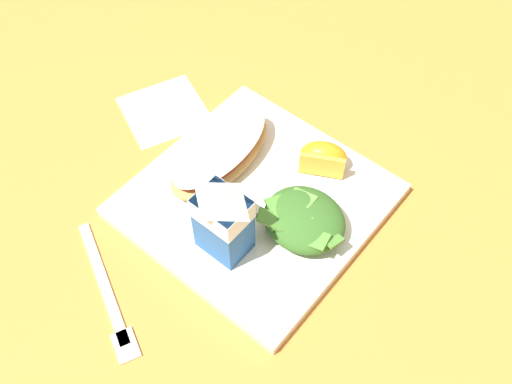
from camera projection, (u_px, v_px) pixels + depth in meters
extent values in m
plane|color=#C67A33|center=(256.00, 204.00, 0.73)|extent=(3.00, 3.00, 0.00)
cube|color=white|center=(256.00, 200.00, 0.72)|extent=(0.28, 0.28, 0.02)
ellipsoid|color=tan|center=(220.00, 154.00, 0.74)|extent=(0.09, 0.17, 0.03)
ellipsoid|color=#B22D19|center=(220.00, 149.00, 0.73)|extent=(0.08, 0.16, 0.01)
ellipsoid|color=beige|center=(220.00, 145.00, 0.72)|extent=(0.08, 0.17, 0.01)
ellipsoid|color=#336023|center=(306.00, 218.00, 0.67)|extent=(0.10, 0.09, 0.04)
cube|color=#4C8433|center=(271.00, 219.00, 0.65)|extent=(0.04, 0.03, 0.02)
cube|color=#4C8433|center=(315.00, 239.00, 0.64)|extent=(0.04, 0.03, 0.01)
cube|color=#4C8433|center=(328.00, 236.00, 0.65)|extent=(0.04, 0.03, 0.01)
cube|color=#5B8E3D|center=(302.00, 211.00, 0.66)|extent=(0.04, 0.03, 0.01)
cube|color=#3D7028|center=(270.00, 220.00, 0.66)|extent=(0.04, 0.03, 0.01)
cube|color=#5B8E3D|center=(302.00, 198.00, 0.67)|extent=(0.03, 0.02, 0.01)
cube|color=#4C8433|center=(278.00, 208.00, 0.67)|extent=(0.04, 0.03, 0.01)
cube|color=#23569E|center=(223.00, 224.00, 0.64)|extent=(0.06, 0.04, 0.09)
cube|color=white|center=(222.00, 209.00, 0.61)|extent=(0.06, 0.04, 0.03)
pyramid|color=white|center=(221.00, 196.00, 0.59)|extent=(0.06, 0.04, 0.02)
ellipsoid|color=orange|center=(323.00, 156.00, 0.73)|extent=(0.07, 0.06, 0.04)
cube|color=gold|center=(322.00, 166.00, 0.72)|extent=(0.05, 0.03, 0.03)
cube|color=white|center=(165.00, 110.00, 0.82)|extent=(0.14, 0.14, 0.00)
cube|color=silver|center=(103.00, 281.00, 0.66)|extent=(0.16, 0.08, 0.01)
cube|color=silver|center=(126.00, 345.00, 0.62)|extent=(0.04, 0.04, 0.01)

